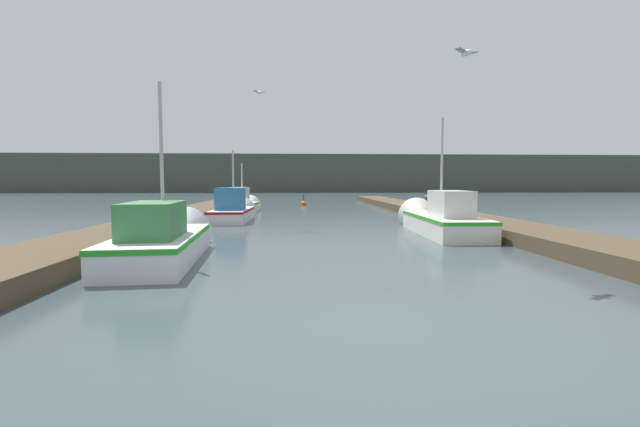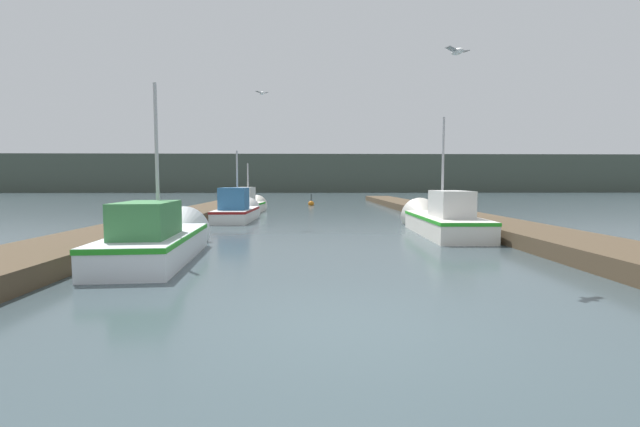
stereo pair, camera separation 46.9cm
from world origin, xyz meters
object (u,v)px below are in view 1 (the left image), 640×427
fishing_boat_3 (243,205)px  mooring_piling_1 (157,224)px  mooring_piling_0 (428,208)px  seagull_lead (259,93)px  fishing_boat_0 (165,238)px  channel_buoy (304,204)px  seagull_1 (467,53)px  fishing_boat_1 (437,219)px  fishing_boat_2 (234,210)px

fishing_boat_3 → mooring_piling_1: size_ratio=4.33×
mooring_piling_0 → seagull_lead: (-7.38, -1.12, 4.78)m
fishing_boat_0 → channel_buoy: bearing=76.2°
fishing_boat_3 → seagull_1: bearing=-64.5°
fishing_boat_0 → seagull_lead: size_ratio=10.38×
fishing_boat_0 → mooring_piling_0: (9.01, 8.62, 0.14)m
fishing_boat_0 → mooring_piling_0: 12.47m
seagull_1 → mooring_piling_1: bearing=120.7°
fishing_boat_1 → seagull_lead: bearing=158.4°
seagull_1 → mooring_piling_0: bearing=47.7°
fishing_boat_1 → channel_buoy: size_ratio=6.64×
fishing_boat_1 → mooring_piling_0: fishing_boat_1 is taller
fishing_boat_1 → fishing_boat_0: bearing=-148.0°
fishing_boat_0 → fishing_boat_2: 9.71m
mooring_piling_0 → seagull_lead: size_ratio=2.24×
mooring_piling_1 → seagull_lead: size_ratio=2.15×
fishing_boat_1 → mooring_piling_1: size_ratio=5.60×
mooring_piling_0 → fishing_boat_0: bearing=-136.3°
mooring_piling_0 → seagull_1: (-2.67, -10.55, 3.66)m
fishing_boat_2 → fishing_boat_3: 5.06m
fishing_boat_3 → mooring_piling_1: fishing_boat_3 is taller
fishing_boat_3 → seagull_lead: size_ratio=9.32×
fishing_boat_2 → seagull_1: size_ratio=9.21×
fishing_boat_3 → fishing_boat_1: bearing=-46.4°
fishing_boat_3 → mooring_piling_0: size_ratio=4.16×
fishing_boat_3 → seagull_lead: seagull_lead is taller
channel_buoy → seagull_1: 24.34m
mooring_piling_1 → fishing_boat_2: bearing=80.3°
mooring_piling_0 → channel_buoy: 14.32m
seagull_1 → fishing_boat_0: bearing=134.9°
mooring_piling_0 → seagull_1: size_ratio=2.16×
mooring_piling_0 → fishing_boat_3: bearing=145.6°
fishing_boat_1 → mooring_piling_0: 4.01m
seagull_lead → seagull_1: (4.71, -9.43, -1.12)m
fishing_boat_2 → mooring_piling_1: fishing_boat_2 is taller
channel_buoy → mooring_piling_0: bearing=-68.2°
fishing_boat_2 → mooring_piling_1: bearing=-98.3°
fishing_boat_0 → fishing_boat_1: bearing=26.0°
fishing_boat_1 → fishing_boat_3: 12.89m
mooring_piling_1 → channel_buoy: bearing=76.4°
fishing_boat_0 → mooring_piling_1: (-0.99, 2.50, 0.11)m
fishing_boat_0 → seagull_lead: seagull_lead is taller
fishing_boat_2 → channel_buoy: 12.68m
mooring_piling_0 → mooring_piling_1: mooring_piling_0 is taller
seagull_lead → mooring_piling_0: bearing=154.8°
fishing_boat_0 → seagull_1: (6.34, -1.93, 3.80)m
channel_buoy → seagull_lead: seagull_lead is taller
fishing_boat_1 → seagull_lead: seagull_lead is taller
channel_buoy → seagull_lead: 15.47m
fishing_boat_2 → mooring_piling_0: bearing=-5.7°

